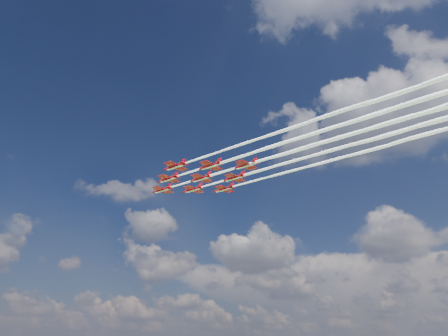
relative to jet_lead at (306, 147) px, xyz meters
The scene contains 9 objects.
jet_lead is the anchor object (origin of this frame).
jet_row2_port 12.70m from the jet_lead, 37.65° to the right, with size 138.77×12.19×2.75m.
jet_row2_starb 12.70m from the jet_lead, 32.00° to the left, with size 138.77×12.19×2.75m.
jet_row3_port 25.39m from the jet_lead, 37.65° to the right, with size 138.77×12.19×2.75m.
jet_row3_centre 20.84m from the jet_lead, ahead, with size 138.77×12.19×2.75m.
jet_row3_starb 25.39m from the jet_lead, 32.00° to the left, with size 138.77×12.19×2.75m.
jet_row4_port 32.10m from the jet_lead, 15.88° to the right, with size 138.77×12.19×2.75m.
jet_row4_starb 32.10m from the jet_lead, 10.23° to the left, with size 138.77×12.19×2.75m.
jet_tail 41.69m from the jet_lead, ahead, with size 138.77×12.19×2.75m.
Camera 1 is at (97.28, -125.19, 21.74)m, focal length 35.00 mm.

